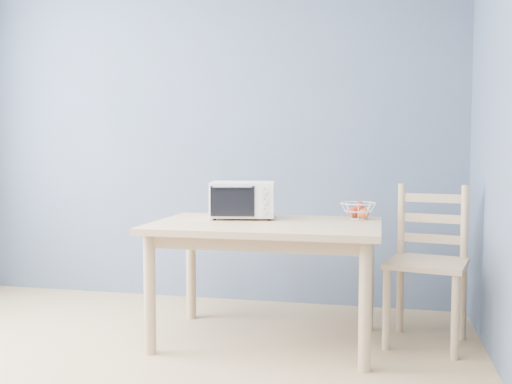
% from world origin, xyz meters
% --- Properties ---
extents(room, '(4.01, 4.51, 2.61)m').
position_xyz_m(room, '(0.00, 0.00, 1.30)').
color(room, tan).
rests_on(room, ground).
extents(dining_table, '(1.40, 0.90, 0.75)m').
position_xyz_m(dining_table, '(0.68, 1.31, 0.65)').
color(dining_table, tan).
rests_on(dining_table, ground).
extents(toaster_oven, '(0.45, 0.36, 0.24)m').
position_xyz_m(toaster_oven, '(0.47, 1.48, 0.88)').
color(toaster_oven, silver).
rests_on(toaster_oven, dining_table).
extents(fruit_basket, '(0.25, 0.25, 0.12)m').
position_xyz_m(fruit_basket, '(1.23, 1.61, 0.81)').
color(fruit_basket, silver).
rests_on(fruit_basket, dining_table).
extents(dining_chair, '(0.55, 0.55, 0.98)m').
position_xyz_m(dining_chair, '(1.66, 1.51, 0.48)').
color(dining_chair, tan).
rests_on(dining_chair, ground).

